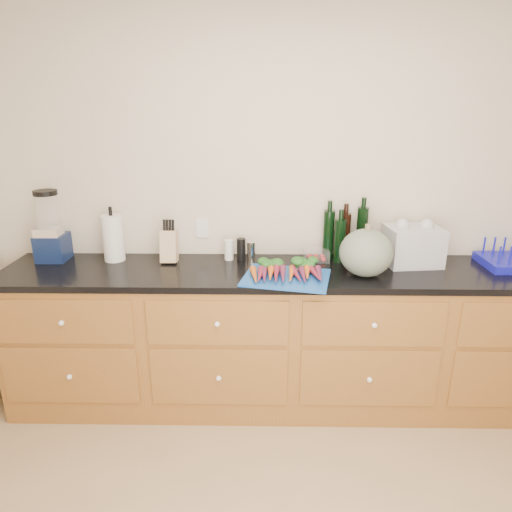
{
  "coord_description": "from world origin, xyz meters",
  "views": [
    {
      "loc": [
        -0.19,
        -1.37,
        1.92
      ],
      "look_at": [
        -0.23,
        1.2,
        1.06
      ],
      "focal_mm": 32.0,
      "sensor_mm": 36.0,
      "label": 1
    }
  ],
  "objects_px": {
    "paper_towel": "(113,238)",
    "knife_block": "(169,246)",
    "cutting_board": "(286,278)",
    "blender_appliance": "(50,230)",
    "squash": "(366,253)",
    "carrots": "(286,270)",
    "tomato_box": "(316,255)"
  },
  "relations": [
    {
      "from": "knife_block",
      "to": "tomato_box",
      "type": "bearing_deg",
      "value": 1.79
    },
    {
      "from": "knife_block",
      "to": "tomato_box",
      "type": "relative_size",
      "value": 1.29
    },
    {
      "from": "paper_towel",
      "to": "knife_block",
      "type": "relative_size",
      "value": 1.47
    },
    {
      "from": "cutting_board",
      "to": "knife_block",
      "type": "distance_m",
      "value": 0.81
    },
    {
      "from": "carrots",
      "to": "knife_block",
      "type": "distance_m",
      "value": 0.79
    },
    {
      "from": "paper_towel",
      "to": "squash",
      "type": "bearing_deg",
      "value": -9.05
    },
    {
      "from": "carrots",
      "to": "blender_appliance",
      "type": "xyz_separation_m",
      "value": [
        -1.52,
        0.28,
        0.16
      ]
    },
    {
      "from": "cutting_board",
      "to": "carrots",
      "type": "xyz_separation_m",
      "value": [
        0.0,
        0.04,
        0.03
      ]
    },
    {
      "from": "carrots",
      "to": "paper_towel",
      "type": "xyz_separation_m",
      "value": [
        -1.11,
        0.28,
        0.11
      ]
    },
    {
      "from": "knife_block",
      "to": "carrots",
      "type": "bearing_deg",
      "value": -19.18
    },
    {
      "from": "knife_block",
      "to": "tomato_box",
      "type": "height_order",
      "value": "knife_block"
    },
    {
      "from": "paper_towel",
      "to": "knife_block",
      "type": "xyz_separation_m",
      "value": [
        0.37,
        -0.02,
        -0.05
      ]
    },
    {
      "from": "tomato_box",
      "to": "blender_appliance",
      "type": "bearing_deg",
      "value": -179.59
    },
    {
      "from": "knife_block",
      "to": "tomato_box",
      "type": "xyz_separation_m",
      "value": [
        0.96,
        0.03,
        -0.07
      ]
    },
    {
      "from": "squash",
      "to": "tomato_box",
      "type": "xyz_separation_m",
      "value": [
        -0.26,
        0.26,
        -0.11
      ]
    },
    {
      "from": "carrots",
      "to": "squash",
      "type": "bearing_deg",
      "value": 3.23
    },
    {
      "from": "squash",
      "to": "knife_block",
      "type": "bearing_deg",
      "value": 169.2
    },
    {
      "from": "blender_appliance",
      "to": "paper_towel",
      "type": "xyz_separation_m",
      "value": [
        0.4,
        0.0,
        -0.05
      ]
    },
    {
      "from": "blender_appliance",
      "to": "knife_block",
      "type": "distance_m",
      "value": 0.78
    },
    {
      "from": "carrots",
      "to": "squash",
      "type": "height_order",
      "value": "squash"
    },
    {
      "from": "tomato_box",
      "to": "squash",
      "type": "bearing_deg",
      "value": -45.16
    },
    {
      "from": "blender_appliance",
      "to": "paper_towel",
      "type": "relative_size",
      "value": 1.53
    },
    {
      "from": "carrots",
      "to": "knife_block",
      "type": "xyz_separation_m",
      "value": [
        -0.75,
        0.26,
        0.07
      ]
    },
    {
      "from": "paper_towel",
      "to": "knife_block",
      "type": "distance_m",
      "value": 0.37
    },
    {
      "from": "carrots",
      "to": "paper_towel",
      "type": "relative_size",
      "value": 1.39
    },
    {
      "from": "squash",
      "to": "paper_towel",
      "type": "xyz_separation_m",
      "value": [
        -1.59,
        0.25,
        0.01
      ]
    },
    {
      "from": "cutting_board",
      "to": "paper_towel",
      "type": "xyz_separation_m",
      "value": [
        -1.11,
        0.32,
        0.14
      ]
    },
    {
      "from": "cutting_board",
      "to": "blender_appliance",
      "type": "height_order",
      "value": "blender_appliance"
    },
    {
      "from": "cutting_board",
      "to": "carrots",
      "type": "distance_m",
      "value": 0.05
    },
    {
      "from": "carrots",
      "to": "tomato_box",
      "type": "bearing_deg",
      "value": 53.74
    },
    {
      "from": "cutting_board",
      "to": "paper_towel",
      "type": "bearing_deg",
      "value": 163.98
    },
    {
      "from": "paper_towel",
      "to": "tomato_box",
      "type": "relative_size",
      "value": 1.9
    }
  ]
}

